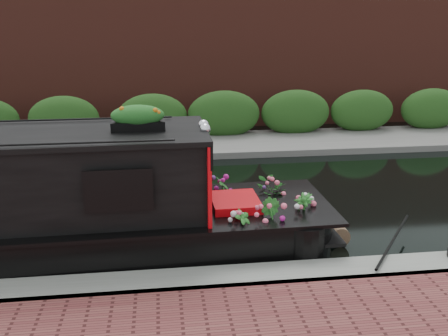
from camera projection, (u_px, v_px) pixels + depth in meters
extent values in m
plane|color=black|center=(144.00, 206.00, 9.79)|extent=(80.00, 80.00, 0.00)
cube|color=gray|center=(138.00, 298.00, 6.67)|extent=(40.00, 0.60, 0.50)
cube|color=slate|center=(148.00, 150.00, 13.76)|extent=(40.00, 2.40, 0.34)
cube|color=#224A18|center=(148.00, 141.00, 14.61)|extent=(40.00, 1.10, 2.80)
cube|color=#5A271E|center=(149.00, 126.00, 16.59)|extent=(40.00, 1.00, 8.00)
cube|color=red|center=(204.00, 173.00, 7.59)|extent=(0.09, 1.60, 1.24)
cube|color=black|center=(119.00, 191.00, 6.65)|extent=(0.83, 0.04, 0.50)
cube|color=red|center=(235.00, 212.00, 7.85)|extent=(0.75, 0.84, 0.46)
sphere|color=white|center=(205.00, 129.00, 7.25)|extent=(0.16, 0.16, 0.16)
sphere|color=white|center=(204.00, 125.00, 7.49)|extent=(0.16, 0.16, 0.16)
cube|color=black|center=(138.00, 126.00, 7.24)|extent=(0.78, 0.23, 0.14)
ellipsoid|color=orange|center=(138.00, 114.00, 7.19)|extent=(0.85, 0.23, 0.22)
imported|color=#266A25|center=(243.00, 227.00, 7.21)|extent=(0.34, 0.33, 0.53)
imported|color=#266A25|center=(270.00, 219.00, 7.38)|extent=(0.38, 0.41, 0.61)
imported|color=#266A25|center=(272.00, 194.00, 8.44)|extent=(0.51, 0.44, 0.57)
imported|color=#266A25|center=(303.00, 212.00, 7.70)|extent=(0.44, 0.44, 0.58)
imported|color=#266A25|center=(222.00, 193.00, 8.43)|extent=(0.26, 0.34, 0.60)
cylinder|color=brown|center=(337.00, 234.00, 8.20)|extent=(0.33, 0.35, 0.33)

